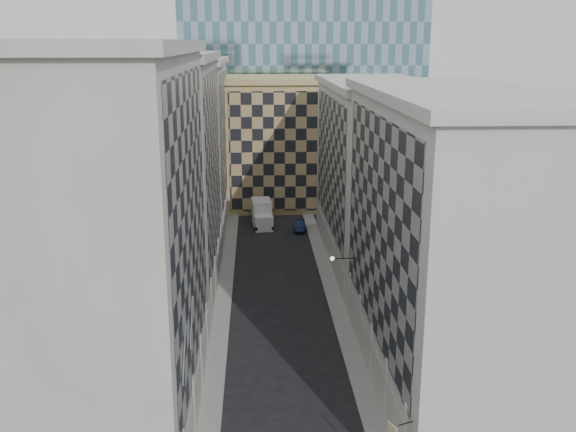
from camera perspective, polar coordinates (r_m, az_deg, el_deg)
name	(u,v)px	position (r m, az deg, el deg)	size (l,w,h in m)	color
sidewalk_west	(223,301)	(61.01, -5.76, -7.54)	(1.50, 100.00, 0.15)	gray
sidewalk_east	(335,299)	(61.37, 4.16, -7.36)	(1.50, 100.00, 0.15)	gray
bldg_left_a	(110,245)	(40.00, -15.53, -2.46)	(10.80, 22.80, 23.70)	#9E988E
bldg_left_b	(161,178)	(61.10, -11.20, 3.34)	(10.80, 22.80, 22.70)	gray
bldg_left_c	(186,146)	(82.68, -9.09, 6.14)	(10.80, 22.80, 21.70)	#9E988E
bldg_right_a	(446,243)	(45.20, 13.86, -2.31)	(10.80, 26.80, 20.70)	beige
bldg_right_b	(374,172)	(70.79, 7.67, 3.88)	(10.80, 28.80, 19.70)	beige
tan_block	(283,141)	(95.25, -0.49, 6.66)	(16.80, 14.80, 18.80)	tan
church_tower	(266,20)	(108.29, -1.96, 16.98)	(7.20, 7.20, 51.50)	#2D2823
flagpoles_left	(188,338)	(35.98, -8.89, -10.65)	(0.10, 6.33, 2.33)	gray
bracket_lamp	(334,258)	(53.53, 4.15, -3.79)	(1.98, 0.36, 0.36)	black
box_truck	(262,215)	(85.04, -2.32, 0.10)	(2.97, 6.24, 3.32)	silver
dark_car	(299,225)	(82.87, 1.01, -0.85)	(1.42, 4.08, 1.34)	#0F1D37
shop_sign	(393,431)	(35.96, 9.31, -18.33)	(1.32, 0.77, 0.89)	black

